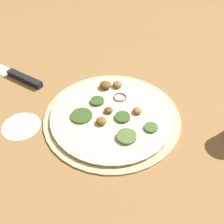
{
  "coord_description": "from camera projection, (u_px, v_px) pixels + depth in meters",
  "views": [
    {
      "loc": [
        0.37,
        0.3,
        0.49
      ],
      "look_at": [
        0.0,
        0.0,
        0.02
      ],
      "focal_mm": 42.0,
      "sensor_mm": 36.0,
      "label": 1
    }
  ],
  "objects": [
    {
      "name": "pizza",
      "position": [
        112.0,
        115.0,
        0.68
      ],
      "size": [
        0.35,
        0.35,
        0.03
      ],
      "color": "beige",
      "rests_on": "ground_plane"
    },
    {
      "name": "knife",
      "position": [
        13.0,
        74.0,
        0.81
      ],
      "size": [
        0.07,
        0.34,
        0.02
      ],
      "rotation": [
        0.0,
        0.0,
        4.83
      ],
      "color": "silver",
      "rests_on": "ground_plane"
    },
    {
      "name": "flour_patch",
      "position": [
        21.0,
        126.0,
        0.66
      ],
      "size": [
        0.1,
        0.1,
        0.0
      ],
      "color": "white",
      "rests_on": "ground_plane"
    },
    {
      "name": "ground_plane",
      "position": [
        112.0,
        117.0,
        0.68
      ],
      "size": [
        3.0,
        3.0,
        0.0
      ],
      "primitive_type": "plane",
      "color": "#9E703F"
    }
  ]
}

